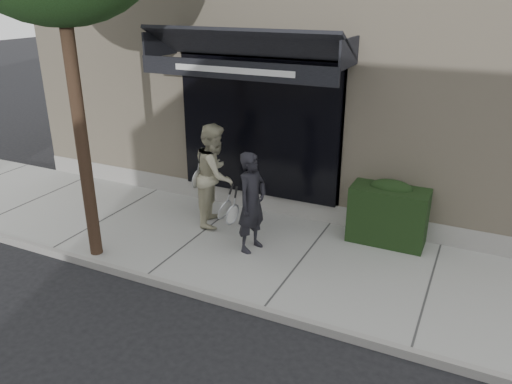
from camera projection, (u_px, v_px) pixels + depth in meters
The scene contains 7 objects.
ground at pixel (302, 265), 8.25m from camera, with size 80.00×80.00×0.00m, color black.
sidewalk at pixel (302, 262), 8.23m from camera, with size 20.00×3.00×0.12m, color #A2A39D.
curb at pixel (263, 312), 6.93m from camera, with size 20.00×0.10×0.14m, color gray.
building_facade at pixel (383, 61), 11.38m from camera, with size 14.30×8.04×5.64m.
hedge at pixel (389, 212), 8.61m from camera, with size 1.30×0.70×1.14m.
pedestrian_front at pixel (252, 202), 8.21m from camera, with size 0.70×0.85×1.72m.
pedestrian_back at pixel (215, 175), 9.18m from camera, with size 0.96×1.10×1.91m.
Camera 1 is at (2.42, -6.83, 4.20)m, focal length 35.00 mm.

